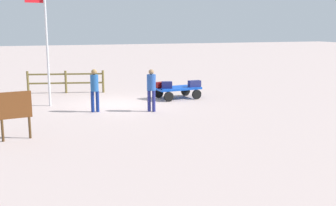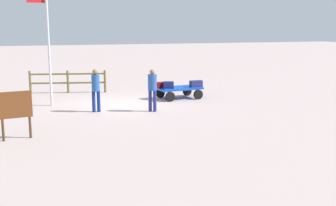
% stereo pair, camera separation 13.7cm
% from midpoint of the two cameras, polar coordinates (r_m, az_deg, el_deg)
% --- Properties ---
extents(ground_plane, '(120.00, 120.00, 0.00)m').
position_cam_midpoint_polar(ground_plane, '(18.73, -7.25, -0.20)').
color(ground_plane, '#BBA49D').
extents(luggage_cart, '(2.26, 1.49, 0.56)m').
position_cam_midpoint_polar(luggage_cart, '(20.05, 1.07, 1.85)').
color(luggage_cart, blue).
rests_on(luggage_cart, ground).
extents(suitcase_tan, '(0.60, 0.46, 0.26)m').
position_cam_midpoint_polar(suitcase_tan, '(19.91, -1.20, 2.55)').
color(suitcase_tan, maroon).
rests_on(suitcase_tan, luggage_cart).
extents(suitcase_olive, '(0.55, 0.40, 0.33)m').
position_cam_midpoint_polar(suitcase_olive, '(19.61, -0.36, 2.52)').
color(suitcase_olive, navy).
rests_on(suitcase_olive, luggage_cart).
extents(suitcase_grey, '(0.62, 0.33, 0.31)m').
position_cam_midpoint_polar(suitcase_grey, '(20.13, 3.50, 2.69)').
color(suitcase_grey, navy).
rests_on(suitcase_grey, luggage_cart).
extents(worker_lead, '(0.51, 0.51, 1.76)m').
position_cam_midpoint_polar(worker_lead, '(16.91, -2.56, 2.30)').
color(worker_lead, navy).
rests_on(worker_lead, ground).
extents(worker_trailing, '(0.36, 0.36, 1.78)m').
position_cam_midpoint_polar(worker_trailing, '(17.07, -10.40, 2.17)').
color(worker_trailing, navy).
rests_on(worker_trailing, ground).
extents(flagpole, '(0.86, 0.21, 5.05)m').
position_cam_midpoint_polar(flagpole, '(18.73, -16.94, 8.42)').
color(flagpole, silver).
rests_on(flagpole, ground).
extents(signboard, '(1.01, 0.21, 1.52)m').
position_cam_midpoint_polar(signboard, '(13.52, -20.77, -0.75)').
color(signboard, '#4C3319').
rests_on(signboard, ground).
extents(wooden_fence, '(3.91, 1.01, 1.19)m').
position_cam_midpoint_polar(wooden_fence, '(22.33, -14.19, 3.08)').
color(wooden_fence, brown).
rests_on(wooden_fence, ground).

